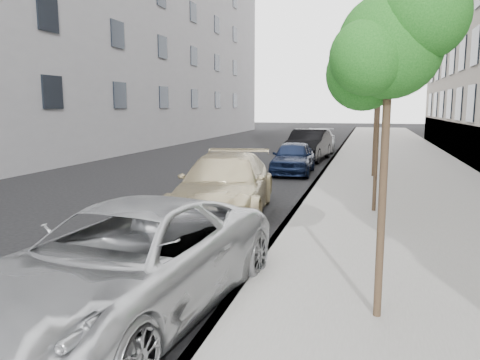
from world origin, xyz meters
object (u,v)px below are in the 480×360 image
at_px(minivan, 127,262).
at_px(sedan_blue, 293,157).
at_px(tree_near, 392,46).
at_px(sedan_rear, 319,140).
at_px(suv, 225,185).
at_px(tree_mid, 382,54).
at_px(sedan_black, 309,145).
at_px(tree_far, 378,66).

distance_m(minivan, sedan_blue, 14.35).
bearing_deg(tree_near, minivan, -170.34).
bearing_deg(sedan_rear, suv, -94.67).
xyz_separation_m(minivan, sedan_rear, (0.00, 25.06, -0.04)).
bearing_deg(tree_mid, minivan, -115.21).
distance_m(sedan_black, sedan_rear, 5.58).
height_order(tree_near, tree_far, tree_far).
relative_size(tree_mid, sedan_blue, 1.20).
relative_size(tree_far, sedan_black, 1.03).
distance_m(tree_far, minivan, 14.43).
xyz_separation_m(tree_mid, sedan_rear, (-3.33, 18.00, -3.43)).
distance_m(tree_far, sedan_blue, 5.03).
bearing_deg(minivan, suv, 101.00).
relative_size(tree_mid, minivan, 0.89).
relative_size(suv, sedan_black, 1.11).
distance_m(tree_mid, suv, 5.18).
xyz_separation_m(sedan_blue, sedan_rear, (-0.00, 10.71, 0.02)).
bearing_deg(sedan_black, tree_far, -56.02).
xyz_separation_m(tree_mid, tree_far, (-0.00, 6.50, 0.24)).
relative_size(tree_far, sedan_blue, 1.25).
xyz_separation_m(tree_near, minivan, (-3.33, -0.57, -2.80)).
height_order(tree_far, sedan_black, tree_far).
height_order(tree_near, sedan_black, tree_near).
xyz_separation_m(minivan, sedan_black, (0.00, 19.49, 0.06)).
height_order(suv, sedan_rear, suv).
height_order(tree_mid, tree_far, tree_far).
relative_size(tree_mid, suv, 0.89).
xyz_separation_m(tree_far, sedan_black, (-3.33, 5.92, -3.56)).
distance_m(tree_mid, sedan_rear, 18.62).
distance_m(minivan, sedan_black, 19.49).
xyz_separation_m(minivan, suv, (-0.50, 6.10, 0.04)).
distance_m(tree_mid, minivan, 8.51).
height_order(tree_far, suv, tree_far).
bearing_deg(sedan_blue, tree_mid, -67.30).
bearing_deg(sedan_rear, tree_far, -77.01).
xyz_separation_m(tree_far, suv, (-3.83, -7.46, -3.58)).
bearing_deg(suv, sedan_black, 80.49).
relative_size(sedan_blue, sedan_rear, 0.82).
bearing_deg(sedan_blue, minivan, -91.84).
relative_size(suv, sedan_blue, 1.35).
height_order(suv, sedan_blue, suv).
bearing_deg(tree_mid, tree_near, -90.00).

